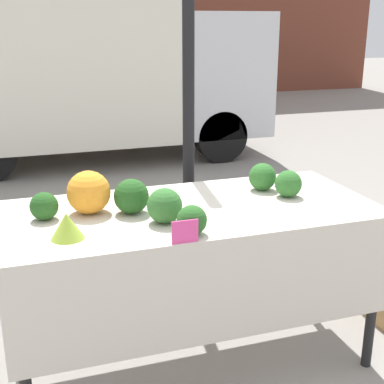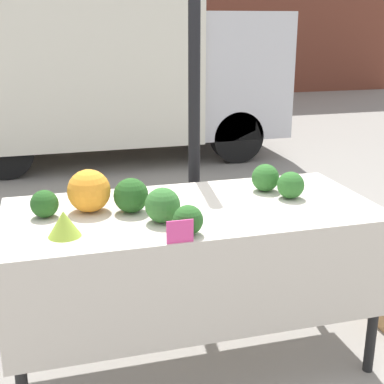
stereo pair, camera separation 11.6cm
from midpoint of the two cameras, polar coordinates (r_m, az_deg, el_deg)
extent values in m
plane|color=gray|center=(2.95, 1.18, -17.18)|extent=(40.00, 40.00, 0.00)
cylinder|color=black|center=(3.16, 1.29, 7.16)|extent=(0.07, 0.07, 2.21)
cube|color=silver|center=(6.97, -12.59, 14.48)|extent=(2.94, 2.03, 2.10)
cube|color=silver|center=(7.40, 3.97, 12.74)|extent=(1.15, 1.86, 1.51)
cylinder|color=black|center=(6.70, 5.25, 5.92)|extent=(0.64, 0.22, 0.64)
cylinder|color=black|center=(8.23, 1.18, 8.21)|extent=(0.64, 0.22, 0.64)
cylinder|color=black|center=(6.29, -18.86, 4.26)|extent=(0.64, 0.22, 0.64)
cylinder|color=black|center=(7.90, -18.35, 6.91)|extent=(0.64, 0.22, 0.64)
cube|color=beige|center=(2.57, 1.29, -2.03)|extent=(1.78, 0.81, 0.03)
cube|color=beige|center=(2.32, 4.16, -10.95)|extent=(1.78, 0.01, 0.46)
cylinder|color=black|center=(2.35, -16.64, -16.23)|extent=(0.05, 0.05, 0.80)
cylinder|color=black|center=(2.80, 20.13, -10.72)|extent=(0.05, 0.05, 0.80)
cylinder|color=black|center=(2.95, -16.56, -8.83)|extent=(0.05, 0.05, 0.80)
cylinder|color=black|center=(3.33, 13.32, -5.49)|extent=(0.05, 0.05, 0.80)
sphere|color=orange|center=(2.52, -9.65, 0.11)|extent=(0.20, 0.20, 0.20)
cone|color=#93B238|center=(2.26, -12.07, -3.35)|extent=(0.14, 0.14, 0.11)
sphere|color=#23511E|center=(2.50, -14.19, -1.24)|extent=(0.13, 0.13, 0.13)
sphere|color=#23511E|center=(2.49, -5.21, -0.37)|extent=(0.16, 0.16, 0.16)
sphere|color=#285B23|center=(2.23, 1.07, -3.02)|extent=(0.13, 0.13, 0.13)
sphere|color=#2D6628|center=(2.83, 9.00, 1.51)|extent=(0.14, 0.14, 0.14)
sphere|color=#336B2D|center=(2.36, -1.75, -1.43)|extent=(0.16, 0.16, 0.16)
sphere|color=#2D6628|center=(2.74, 11.68, 0.71)|extent=(0.14, 0.14, 0.14)
cube|color=#EF4793|center=(2.15, 0.26, -4.25)|extent=(0.11, 0.01, 0.10)
camera|label=1|loc=(0.06, -88.69, 0.42)|focal=50.00mm
camera|label=2|loc=(0.06, 91.31, -0.42)|focal=50.00mm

